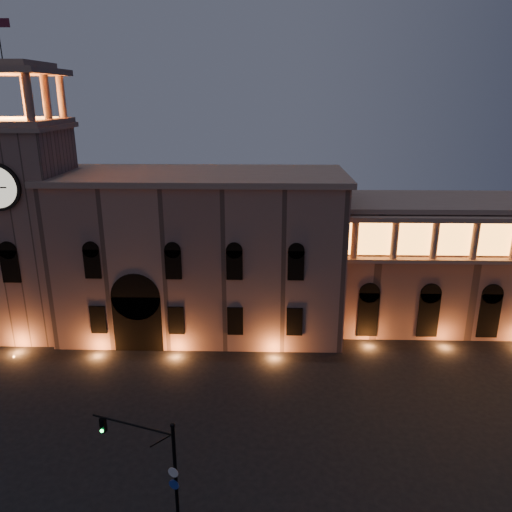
{
  "coord_description": "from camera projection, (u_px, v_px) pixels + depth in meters",
  "views": [
    {
      "loc": [
        5.25,
        -29.95,
        25.39
      ],
      "look_at": [
        4.11,
        16.0,
        10.43
      ],
      "focal_mm": 35.0,
      "sensor_mm": 36.0,
      "label": 1
    }
  ],
  "objects": [
    {
      "name": "colonnade_wing",
      "position": [
        505.0,
        262.0,
        56.17
      ],
      "size": [
        40.6,
        11.5,
        14.5
      ],
      "color": "#876256",
      "rests_on": "ground"
    },
    {
      "name": "ground",
      "position": [
        194.0,
        459.0,
        36.45
      ],
      "size": [
        160.0,
        160.0,
        0.0
      ],
      "primitive_type": "plane",
      "color": "black",
      "rests_on": "ground"
    },
    {
      "name": "government_building",
      "position": [
        201.0,
        253.0,
        54.64
      ],
      "size": [
        30.8,
        12.8,
        17.6
      ],
      "color": "#8D675C",
      "rests_on": "ground"
    },
    {
      "name": "clock_tower",
      "position": [
        26.0,
        221.0,
        53.01
      ],
      "size": [
        9.8,
        9.8,
        32.4
      ],
      "color": "#8D675C",
      "rests_on": "ground"
    },
    {
      "name": "traffic_light",
      "position": [
        161.0,
        473.0,
        29.38
      ],
      "size": [
        5.46,
        2.09,
        7.85
      ],
      "rotation": [
        0.0,
        0.0,
        -0.32
      ],
      "color": "black",
      "rests_on": "ground"
    }
  ]
}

